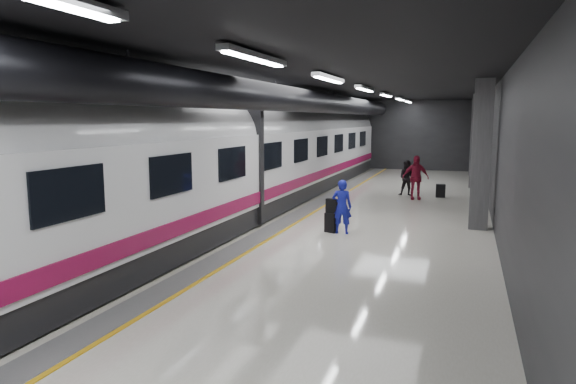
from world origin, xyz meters
The scene contains 9 objects.
ground centered at (0.00, 0.00, 0.00)m, with size 40.00×40.00×0.00m, color silver.
platform_hall centered at (-0.29, 0.96, 3.54)m, with size 10.02×40.02×4.51m.
train centered at (-3.25, 0.00, 2.07)m, with size 3.05×38.00×4.05m.
traveler_main centered at (0.77, -0.05, 0.79)m, with size 0.58×0.38×1.59m, color #1818B8.
suitcase_main centered at (0.45, -0.01, 0.29)m, with size 0.35×0.22×0.58m, color black.
shoulder_bag centered at (0.45, 0.00, 0.79)m, with size 0.32×0.17×0.43m, color black.
traveler_far_a centered at (1.75, 8.15, 0.77)m, with size 0.75×0.58×1.54m, color black.
traveler_far_b centered at (2.17, 7.22, 0.91)m, with size 1.07×0.45×1.83m, color maroon.
suitcase_far centered at (3.14, 8.13, 0.28)m, with size 0.38×0.25×0.57m, color black.
Camera 1 is at (4.15, -14.44, 3.33)m, focal length 32.00 mm.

